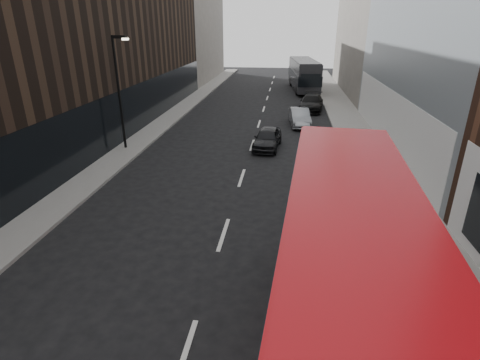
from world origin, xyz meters
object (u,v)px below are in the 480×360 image
(pedestrian, at_px, (468,344))
(car_c, at_px, (311,103))
(car_b, at_px, (300,117))
(car_a, at_px, (267,138))
(grey_bus, at_px, (304,74))
(street_lamp, at_px, (119,86))
(red_bus, at_px, (348,299))

(pedestrian, bearing_deg, car_c, -107.04)
(car_b, bearing_deg, pedestrian, -88.10)
(car_a, bearing_deg, car_b, 76.25)
(grey_bus, bearing_deg, pedestrian, -92.37)
(street_lamp, bearing_deg, car_a, 9.20)
(car_b, bearing_deg, car_c, 72.47)
(grey_bus, distance_m, car_a, 24.68)
(street_lamp, xyz_separation_m, car_c, (12.82, 13.99, -3.43))
(car_c, bearing_deg, pedestrian, -79.66)
(car_b, bearing_deg, grey_bus, 81.66)
(pedestrian, bearing_deg, car_a, -93.27)
(red_bus, distance_m, grey_bus, 42.44)
(grey_bus, xyz_separation_m, car_b, (-0.80, -18.03, -1.29))
(car_b, xyz_separation_m, pedestrian, (3.22, -23.79, 0.45))
(street_lamp, distance_m, car_a, 10.04)
(red_bus, bearing_deg, car_a, 102.43)
(grey_bus, bearing_deg, street_lamp, -121.14)
(red_bus, relative_size, pedestrian, 5.96)
(grey_bus, height_order, pedestrian, grey_bus)
(street_lamp, bearing_deg, pedestrian, -47.03)
(car_a, distance_m, pedestrian, 18.22)
(car_b, height_order, car_c, car_c)
(grey_bus, bearing_deg, car_a, -102.83)
(pedestrian, bearing_deg, car_b, -103.10)
(street_lamp, distance_m, pedestrian, 21.89)
(grey_bus, height_order, car_b, grey_bus)
(car_b, distance_m, pedestrian, 24.01)
(car_a, xyz_separation_m, pedestrian, (5.49, -17.36, 0.46))
(street_lamp, xyz_separation_m, grey_bus, (12.36, 25.96, -2.20))
(red_bus, bearing_deg, car_b, 94.97)
(grey_bus, xyz_separation_m, pedestrian, (2.42, -41.82, -0.84))
(red_bus, xyz_separation_m, pedestrian, (2.87, 0.61, -1.48))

